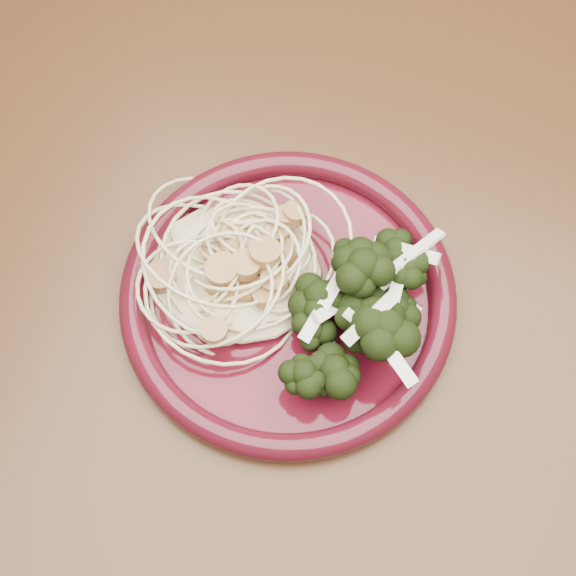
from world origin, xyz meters
The scene contains 6 objects.
dining_table centered at (0.00, 0.00, 0.65)m, with size 1.20×0.80×0.75m.
dinner_plate centered at (-0.01, 0.00, 0.76)m, with size 0.25×0.25×0.02m.
spaghetti_pile centered at (-0.05, 0.01, 0.77)m, with size 0.12×0.11×0.03m, color beige.
scallop_cluster centered at (-0.05, 0.01, 0.80)m, with size 0.11×0.11×0.04m, color #AA7D49, non-canonical shape.
broccoli_pile centered at (0.04, 0.00, 0.78)m, with size 0.08×0.12×0.04m, color black.
onion_garnish centered at (0.04, 0.00, 0.80)m, with size 0.05×0.08×0.04m, color #EDE4C8, non-canonical shape.
Camera 1 is at (0.07, -0.21, 1.26)m, focal length 50.00 mm.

